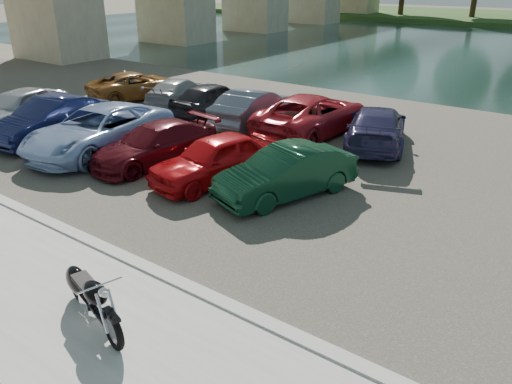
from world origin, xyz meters
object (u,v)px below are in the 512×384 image
at_px(car_0, 19,108).
at_px(car_2, 99,130).
at_px(motorcycle, 89,294).
at_px(car_1, 51,119).

bearing_deg(car_0, car_2, -15.68).
bearing_deg(motorcycle, car_0, 169.99).
height_order(car_1, car_2, car_2).
height_order(car_0, car_2, car_2).
bearing_deg(car_2, car_0, 173.41).
relative_size(car_1, car_2, 0.83).
distance_m(car_0, car_1, 2.59).
distance_m(car_0, car_2, 5.17).
distance_m(motorcycle, car_2, 9.48).
distance_m(motorcycle, car_0, 13.92).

